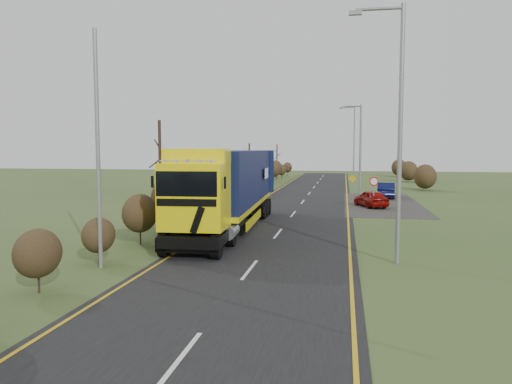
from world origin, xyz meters
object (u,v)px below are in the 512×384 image
object	(u,v)px
lorry	(230,184)
speed_sign	(374,187)
car_blue_sedan	(386,190)
streetlight_near	(397,122)
car_red_hatchback	(371,199)

from	to	relation	value
lorry	speed_sign	size ratio (longest dim) A/B	6.75
lorry	car_blue_sedan	distance (m)	22.48
lorry	streetlight_near	bearing A→B (deg)	-42.46
lorry	car_blue_sedan	world-z (taller)	lorry
car_red_hatchback	streetlight_near	size ratio (longest dim) A/B	0.39
streetlight_near	speed_sign	size ratio (longest dim) A/B	4.13
car_blue_sedan	streetlight_near	bearing A→B (deg)	90.75
car_blue_sedan	speed_sign	world-z (taller)	speed_sign
streetlight_near	car_red_hatchback	bearing A→B (deg)	89.68
car_red_hatchback	car_blue_sedan	xyz separation A→B (m)	(1.74, 7.63, 0.05)
car_red_hatchback	lorry	bearing A→B (deg)	35.59
lorry	car_red_hatchback	xyz separation A→B (m)	(8.28, 12.41, -1.90)
car_red_hatchback	speed_sign	world-z (taller)	speed_sign
streetlight_near	speed_sign	bearing A→B (deg)	89.26
speed_sign	lorry	bearing A→B (deg)	-127.09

